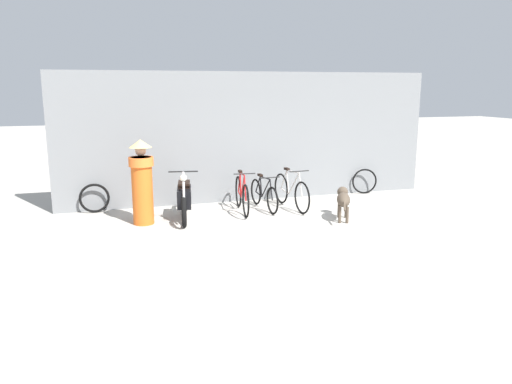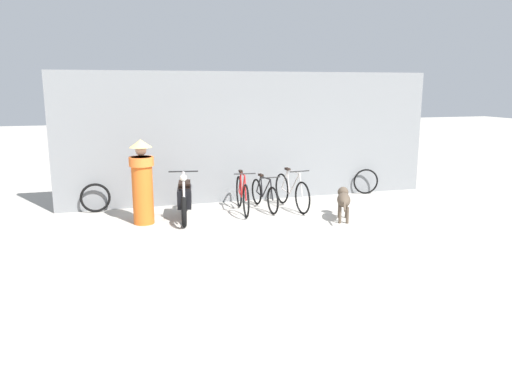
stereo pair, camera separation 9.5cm
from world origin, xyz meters
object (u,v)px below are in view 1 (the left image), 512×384
(bicycle_0, at_px, (242,195))
(bicycle_1, at_px, (264,195))
(person_in_robes, at_px, (142,181))
(spare_tire_right, at_px, (364,181))
(motorcycle, at_px, (184,199))
(spare_tire_left, at_px, (94,198))
(stray_dog, at_px, (343,199))
(bicycle_2, at_px, (291,192))

(bicycle_0, xyz_separation_m, bicycle_1, (0.54, 0.10, -0.05))
(bicycle_1, distance_m, person_in_robes, 2.78)
(person_in_robes, bearing_deg, spare_tire_right, -129.14)
(motorcycle, xyz_separation_m, spare_tire_left, (-1.79, 1.09, -0.11))
(bicycle_1, bearing_deg, motorcycle, -84.21)
(person_in_robes, bearing_deg, spare_tire_left, -14.02)
(spare_tire_left, relative_size, spare_tire_right, 1.00)
(stray_dog, distance_m, spare_tire_left, 5.35)
(motorcycle, bearing_deg, person_in_robes, -70.48)
(motorcycle, distance_m, spare_tire_right, 4.94)
(bicycle_2, height_order, spare_tire_left, bicycle_2)
(spare_tire_right, bearing_deg, bicycle_0, -165.94)
(bicycle_1, height_order, bicycle_2, bicycle_2)
(bicycle_1, height_order, stray_dog, bicycle_1)
(bicycle_2, xyz_separation_m, spare_tire_right, (2.37, 0.89, -0.06))
(person_in_robes, height_order, spare_tire_right, person_in_robes)
(motorcycle, xyz_separation_m, stray_dog, (3.12, -1.03, 0.00))
(stray_dog, relative_size, spare_tire_left, 1.73)
(bicycle_2, height_order, spare_tire_right, bicycle_2)
(bicycle_0, height_order, spare_tire_left, bicycle_0)
(stray_dog, bearing_deg, motorcycle, 96.13)
(motorcycle, bearing_deg, bicycle_1, 109.64)
(bicycle_0, distance_m, stray_dog, 2.21)
(bicycle_2, xyz_separation_m, stray_dog, (0.67, -1.23, 0.05))
(bicycle_1, bearing_deg, stray_dog, 40.21)
(motorcycle, relative_size, spare_tire_left, 2.89)
(stray_dog, xyz_separation_m, spare_tire_left, (-4.91, 2.12, -0.11))
(bicycle_0, height_order, motorcycle, motorcycle)
(spare_tire_left, height_order, spare_tire_right, spare_tire_left)
(bicycle_2, height_order, motorcycle, motorcycle)
(spare_tire_left, xyz_separation_m, spare_tire_right, (6.61, 0.00, -0.00))
(stray_dog, bearing_deg, bicycle_1, 68.29)
(bicycle_2, bearing_deg, motorcycle, -89.82)
(bicycle_2, xyz_separation_m, motorcycle, (-2.45, -0.20, 0.05))
(bicycle_1, relative_size, bicycle_2, 0.89)
(bicycle_1, height_order, spare_tire_left, bicycle_1)
(motorcycle, distance_m, spare_tire_left, 2.10)
(bicycle_2, distance_m, person_in_robes, 3.36)
(bicycle_0, relative_size, motorcycle, 0.90)
(bicycle_2, bearing_deg, person_in_robes, -88.59)
(bicycle_0, relative_size, bicycle_1, 1.06)
(bicycle_2, distance_m, spare_tire_right, 2.53)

